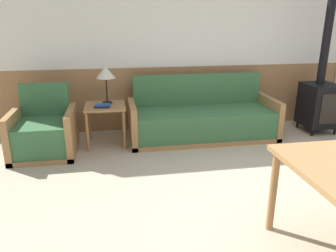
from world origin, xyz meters
name	(u,v)px	position (x,y,z in m)	size (l,w,h in m)	color
ground_plane	(300,213)	(0.00, 0.00, 0.00)	(16.00, 16.00, 0.00)	#B2A58C
wall_back	(217,40)	(0.00, 2.63, 1.35)	(7.20, 0.06, 2.70)	#996B42
couch	(202,120)	(-0.35, 2.06, 0.26)	(2.09, 0.80, 0.88)	#9E7042
armchair	(44,134)	(-2.50, 1.82, 0.27)	(0.78, 0.75, 0.86)	#9E7042
side_table	(105,112)	(-1.72, 2.04, 0.46)	(0.54, 0.54, 0.55)	#9E7042
table_lamp	(106,73)	(-1.69, 2.13, 0.96)	(0.26, 0.26, 0.50)	black
book_stack	(103,106)	(-1.75, 1.94, 0.57)	(0.22, 0.17, 0.03)	black
wood_stove	(320,94)	(1.46, 2.05, 0.59)	(0.46, 0.51, 2.51)	black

